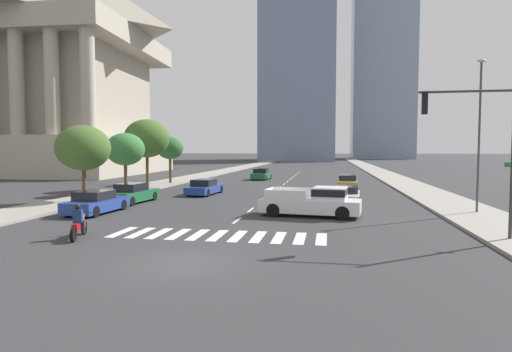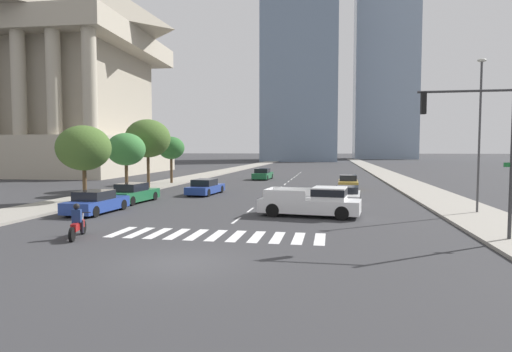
{
  "view_description": "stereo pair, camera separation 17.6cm",
  "coord_description": "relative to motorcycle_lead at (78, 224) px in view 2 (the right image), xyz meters",
  "views": [
    {
      "loc": [
        4.76,
        -13.33,
        3.76
      ],
      "look_at": [
        0.0,
        14.57,
        2.0
      ],
      "focal_mm": 29.88,
      "sensor_mm": 36.0,
      "label": 1
    },
    {
      "loc": [
        4.94,
        -13.3,
        3.76
      ],
      "look_at": [
        0.0,
        14.57,
        2.0
      ],
      "focal_mm": 29.88,
      "sensor_mm": 36.0,
      "label": 2
    }
  ],
  "objects": [
    {
      "name": "ground_plane",
      "position": [
        5.68,
        -3.04,
        -0.58
      ],
      "size": [
        800.0,
        800.0,
        0.0
      ],
      "primitive_type": "plane",
      "color": "#333335"
    },
    {
      "name": "sidewalk_east",
      "position": [
        18.65,
        26.96,
        -0.51
      ],
      "size": [
        4.0,
        260.0,
        0.15
      ],
      "primitive_type": "cube",
      "color": "gray",
      "rests_on": "ground"
    },
    {
      "name": "sidewalk_west",
      "position": [
        -7.29,
        26.96,
        -0.51
      ],
      "size": [
        4.0,
        260.0,
        0.15
      ],
      "primitive_type": "cube",
      "color": "gray",
      "rests_on": "ground"
    },
    {
      "name": "crosswalk_near",
      "position": [
        5.68,
        1.53,
        -0.58
      ],
      "size": [
        9.45,
        2.48,
        0.01
      ],
      "color": "silver",
      "rests_on": "ground"
    },
    {
      "name": "lane_divider_center",
      "position": [
        5.68,
        29.53,
        -0.58
      ],
      "size": [
        0.14,
        50.0,
        0.01
      ],
      "color": "silver",
      "rests_on": "ground"
    },
    {
      "name": "motorcycle_lead",
      "position": [
        0.0,
        0.0,
        0.0
      ],
      "size": [
        0.95,
        2.17,
        1.49
      ],
      "rotation": [
        0.0,
        0.0,
        1.87
      ],
      "color": "black",
      "rests_on": "ground"
    },
    {
      "name": "pickup_truck",
      "position": [
        9.71,
        7.68,
        0.23
      ],
      "size": [
        5.81,
        2.74,
        1.67
      ],
      "rotation": [
        0.0,
        0.0,
        -0.13
      ],
      "color": "silver",
      "rests_on": "ground"
    },
    {
      "name": "sedan_white_0",
      "position": [
        11.7,
        13.89,
        -0.02
      ],
      "size": [
        2.14,
        4.78,
        1.19
      ],
      "rotation": [
        0.0,
        0.0,
        -1.65
      ],
      "color": "silver",
      "rests_on": "ground"
    },
    {
      "name": "sedan_blue_1",
      "position": [
        -3.09,
        6.67,
        0.04
      ],
      "size": [
        2.04,
        4.53,
        1.35
      ],
      "rotation": [
        0.0,
        0.0,
        1.54
      ],
      "color": "navy",
      "rests_on": "ground"
    },
    {
      "name": "sedan_blue_2",
      "position": [
        0.24,
        17.87,
        0.01
      ],
      "size": [
        2.19,
        4.89,
        1.3
      ],
      "rotation": [
        0.0,
        0.0,
        1.49
      ],
      "color": "navy",
      "rests_on": "ground"
    },
    {
      "name": "sedan_gold_3",
      "position": [
        12.19,
        24.47,
        0.04
      ],
      "size": [
        1.9,
        4.42,
        1.37
      ],
      "rotation": [
        0.0,
        0.0,
        -1.6
      ],
      "color": "#B28E38",
      "rests_on": "ground"
    },
    {
      "name": "sedan_green_4",
      "position": [
        -3.2,
        11.68,
        0.06
      ],
      "size": [
        2.04,
        4.82,
        1.4
      ],
      "rotation": [
        0.0,
        0.0,
        1.51
      ],
      "color": "#1E6038",
      "rests_on": "ground"
    },
    {
      "name": "sedan_green_5",
      "position": [
        2.12,
        36.45,
        0.06
      ],
      "size": [
        2.07,
        4.75,
        1.4
      ],
      "rotation": [
        0.0,
        0.0,
        1.53
      ],
      "color": "#1E6038",
      "rests_on": "ground"
    },
    {
      "name": "traffic_signal_near",
      "position": [
        16.47,
        2.24,
        3.86
      ],
      "size": [
        3.97,
        0.28,
        6.37
      ],
      "rotation": [
        0.0,
        0.0,
        3.14
      ],
      "color": "#333335",
      "rests_on": "sidewalk_east"
    },
    {
      "name": "street_lamp_east",
      "position": [
        18.95,
        9.93,
        4.56
      ],
      "size": [
        0.5,
        0.24,
        8.75
      ],
      "color": "#3F3F42",
      "rests_on": "sidewalk_east"
    },
    {
      "name": "street_tree_nearest",
      "position": [
        -6.49,
        10.96,
        3.28
      ],
      "size": [
        3.73,
        3.73,
        5.31
      ],
      "color": "#4C3823",
      "rests_on": "sidewalk_west"
    },
    {
      "name": "street_tree_second",
      "position": [
        -6.49,
        17.2,
        3.19
      ],
      "size": [
        3.24,
        3.24,
        5.02
      ],
      "color": "#4C3823",
      "rests_on": "sidewalk_west"
    },
    {
      "name": "street_tree_third",
      "position": [
        -6.49,
        21.58,
        4.22
      ],
      "size": [
        4.24,
        4.24,
        6.46
      ],
      "color": "#4C3823",
      "rests_on": "sidewalk_west"
    },
    {
      "name": "street_tree_fourth",
      "position": [
        -6.49,
        27.5,
        3.33
      ],
      "size": [
        2.87,
        2.87,
        5.01
      ],
      "color": "#4C3823",
      "rests_on": "sidewalk_west"
    },
    {
      "name": "war_memorial",
      "position": [
        -31.84,
        44.87,
        17.15
      ],
      "size": [
        29.27,
        29.27,
        34.52
      ],
      "rotation": [
        0.0,
        0.0,
        0.04
      ],
      "color": "#B2A893",
      "rests_on": "ground"
    },
    {
      "name": "office_tower_left_skyline",
      "position": [
        0.48,
        128.52,
        40.08
      ],
      "size": [
        23.78,
        29.35,
        92.01
      ],
      "color": "slate",
      "rests_on": "ground"
    },
    {
      "name": "office_tower_center_skyline",
      "position": [
        31.64,
        165.67,
        61.02
      ],
      "size": [
        23.95,
        22.71,
        124.28
      ],
      "color": "#8C9EB2",
      "rests_on": "ground"
    }
  ]
}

